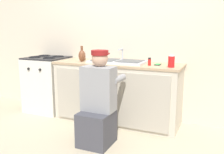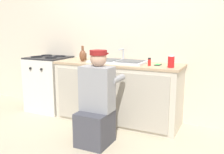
{
  "view_description": "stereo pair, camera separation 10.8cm",
  "coord_description": "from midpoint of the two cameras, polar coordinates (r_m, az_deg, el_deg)",
  "views": [
    {
      "loc": [
        1.35,
        -2.97,
        1.34
      ],
      "look_at": [
        0.0,
        0.1,
        0.7
      ],
      "focal_mm": 40.0,
      "sensor_mm": 36.0,
      "label": 1
    },
    {
      "loc": [
        1.44,
        -2.92,
        1.34
      ],
      "look_at": [
        0.0,
        0.1,
        0.7
      ],
      "focal_mm": 40.0,
      "sensor_mm": 36.0,
      "label": 2
    }
  ],
  "objects": [
    {
      "name": "ground_plane",
      "position": [
        3.52,
        -1.56,
        -11.46
      ],
      "size": [
        12.0,
        12.0,
        0.0
      ],
      "primitive_type": "plane",
      "color": "tan"
    },
    {
      "name": "back_wall",
      "position": [
        3.86,
        2.52,
        9.56
      ],
      "size": [
        6.0,
        0.1,
        2.5
      ],
      "primitive_type": "cube",
      "color": "beige",
      "rests_on": "ground_plane"
    },
    {
      "name": "spice_bottle_red",
      "position": [
        3.3,
        7.63,
        3.48
      ],
      "size": [
        0.04,
        0.04,
        0.1
      ],
      "color": "red",
      "rests_on": "countertop"
    },
    {
      "name": "soda_cup_red",
      "position": [
        3.19,
        12.47,
        3.51
      ],
      "size": [
        0.08,
        0.08,
        0.15
      ],
      "color": "red",
      "rests_on": "countertop"
    },
    {
      "name": "spice_bottle_pepper",
      "position": [
        3.9,
        -7.17,
        4.63
      ],
      "size": [
        0.04,
        0.04,
        0.1
      ],
      "color": "#513823",
      "rests_on": "countertop"
    },
    {
      "name": "vase_decorative",
      "position": [
        3.71,
        -7.72,
        4.91
      ],
      "size": [
        0.1,
        0.1,
        0.23
      ],
      "color": "brown",
      "rests_on": "countertop"
    },
    {
      "name": "stove_range",
      "position": [
        4.28,
        -15.14,
        -1.5
      ],
      "size": [
        0.63,
        0.62,
        0.91
      ],
      "color": "silver",
      "rests_on": "ground_plane"
    },
    {
      "name": "plumber_person",
      "position": [
        2.94,
        -4.29,
        -6.57
      ],
      "size": [
        0.42,
        0.61,
        1.1
      ],
      "color": "#3F3F47",
      "rests_on": "ground_plane"
    },
    {
      "name": "cell_phone",
      "position": [
        3.39,
        9.54,
        2.85
      ],
      "size": [
        0.07,
        0.14,
        0.01
      ],
      "color": "black",
      "rests_on": "countertop"
    },
    {
      "name": "counter_cabinet",
      "position": [
        3.64,
        0.36,
        -3.75
      ],
      "size": [
        1.79,
        0.62,
        0.84
      ],
      "color": "beige",
      "rests_on": "ground_plane"
    },
    {
      "name": "sink_double_basin",
      "position": [
        3.56,
        0.44,
        3.61
      ],
      "size": [
        0.8,
        0.44,
        0.19
      ],
      "color": "silver",
      "rests_on": "countertop"
    },
    {
      "name": "countertop",
      "position": [
        3.57,
        0.43,
        3.06
      ],
      "size": [
        1.83,
        0.62,
        0.03
      ],
      "primitive_type": "cube",
      "color": "tan",
      "rests_on": "counter_cabinet"
    }
  ]
}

